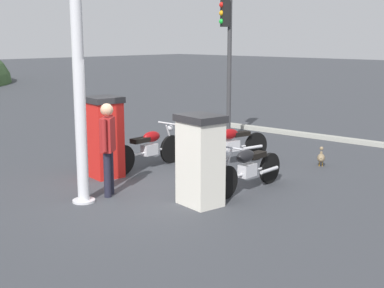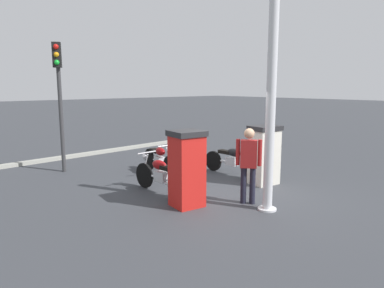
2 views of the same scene
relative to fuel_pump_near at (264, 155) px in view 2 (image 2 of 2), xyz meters
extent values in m
plane|color=#383A3F|center=(-0.05, 1.36, -0.80)|extent=(120.00, 120.00, 0.00)
cube|color=silver|center=(0.00, 0.00, -0.07)|extent=(0.64, 0.77, 1.46)
cube|color=#1E478C|center=(0.28, -0.04, 0.25)|extent=(0.10, 0.49, 0.32)
cube|color=#262628|center=(0.00, 0.00, 0.72)|extent=(0.70, 0.85, 0.12)
cylinder|color=black|center=(0.35, 0.17, -0.29)|extent=(0.05, 0.05, 0.95)
cube|color=red|center=(0.00, 2.72, -0.02)|extent=(0.67, 0.70, 1.56)
cube|color=black|center=(0.30, 2.67, 0.32)|extent=(0.09, 0.44, 0.32)
cube|color=#262628|center=(0.00, 2.72, 0.82)|extent=(0.73, 0.77, 0.12)
cylinder|color=black|center=(0.36, 2.86, -0.26)|extent=(0.05, 0.05, 1.01)
cylinder|color=black|center=(0.56, -0.10, -0.50)|extent=(0.62, 0.10, 0.61)
cylinder|color=black|center=(1.97, -0.05, -0.50)|extent=(0.62, 0.10, 0.61)
cube|color=silver|center=(1.21, -0.08, -0.40)|extent=(0.37, 0.21, 0.24)
cylinder|color=silver|center=(1.26, -0.08, -0.45)|extent=(1.06, 0.09, 0.05)
ellipsoid|color=black|center=(1.14, -0.08, -0.12)|extent=(0.49, 0.24, 0.24)
cube|color=black|center=(1.48, -0.07, -0.15)|extent=(0.45, 0.22, 0.10)
cylinder|color=silver|center=(0.60, -0.10, -0.20)|extent=(0.26, 0.05, 0.57)
cylinder|color=silver|center=(0.68, -0.10, 0.12)|extent=(0.06, 0.56, 0.04)
sphere|color=silver|center=(0.58, -0.10, 0.00)|extent=(0.15, 0.15, 0.14)
cylinder|color=silver|center=(1.78, -0.17, -0.48)|extent=(0.55, 0.09, 0.07)
cylinder|color=black|center=(1.80, 2.62, -0.48)|extent=(0.65, 0.10, 0.65)
cylinder|color=black|center=(0.32, 2.55, -0.48)|extent=(0.65, 0.10, 0.65)
cube|color=silver|center=(1.11, 2.59, -0.38)|extent=(0.37, 0.22, 0.24)
cylinder|color=silver|center=(1.06, 2.59, -0.43)|extent=(1.12, 0.10, 0.05)
ellipsoid|color=maroon|center=(1.18, 2.59, -0.10)|extent=(0.49, 0.24, 0.24)
cube|color=black|center=(0.84, 2.58, -0.13)|extent=(0.45, 0.22, 0.10)
cylinder|color=silver|center=(1.76, 2.62, -0.18)|extent=(0.26, 0.05, 0.57)
cylinder|color=silver|center=(1.68, 2.62, 0.14)|extent=(0.06, 0.56, 0.04)
sphere|color=silver|center=(1.78, 2.62, 0.02)|extent=(0.15, 0.15, 0.14)
cylinder|color=silver|center=(0.51, 2.68, -0.46)|extent=(0.55, 0.10, 0.07)
cylinder|color=black|center=(2.03, 1.65, -0.47)|extent=(0.67, 0.18, 0.67)
cylinder|color=black|center=(3.39, 1.38, -0.47)|extent=(0.67, 0.18, 0.67)
cube|color=silver|center=(2.66, 1.53, -0.37)|extent=(0.39, 0.27, 0.24)
cylinder|color=silver|center=(2.71, 1.52, -0.42)|extent=(1.03, 0.25, 0.05)
ellipsoid|color=maroon|center=(2.59, 1.54, -0.09)|extent=(0.51, 0.31, 0.24)
cube|color=black|center=(2.92, 1.48, -0.12)|extent=(0.47, 0.28, 0.10)
cylinder|color=silver|center=(2.07, 1.64, -0.17)|extent=(0.26, 0.09, 0.57)
cylinder|color=silver|center=(2.15, 1.63, 0.15)|extent=(0.14, 0.56, 0.04)
sphere|color=silver|center=(2.05, 1.65, 0.03)|extent=(0.16, 0.16, 0.14)
cylinder|color=silver|center=(3.17, 1.31, -0.45)|extent=(0.55, 0.17, 0.07)
cylinder|color=#1E1E2D|center=(-0.70, 1.63, -0.39)|extent=(0.18, 0.18, 0.83)
cylinder|color=#1E1E2D|center=(-0.85, 1.51, -0.39)|extent=(0.18, 0.18, 0.83)
cube|color=maroon|center=(-0.77, 1.57, 0.34)|extent=(0.41, 0.38, 0.62)
cylinder|color=maroon|center=(-0.58, 1.72, 0.37)|extent=(0.13, 0.13, 0.59)
cylinder|color=maroon|center=(-0.96, 1.43, 0.37)|extent=(0.13, 0.13, 0.59)
sphere|color=tan|center=(-0.77, 1.57, 0.79)|extent=(0.32, 0.32, 0.23)
ellipsoid|color=#847051|center=(3.93, -0.05, -0.61)|extent=(0.39, 0.32, 0.19)
cylinder|color=#847051|center=(4.03, 0.01, -0.55)|extent=(0.07, 0.07, 0.13)
sphere|color=#847051|center=(4.05, 0.02, -0.42)|extent=(0.12, 0.12, 0.09)
cone|color=orange|center=(4.10, 0.05, -0.42)|extent=(0.07, 0.06, 0.04)
cone|color=#847051|center=(3.79, -0.13, -0.58)|extent=(0.09, 0.09, 0.07)
cylinder|color=orange|center=(3.91, -0.02, -0.76)|extent=(0.02, 0.02, 0.10)
cylinder|color=orange|center=(3.94, -0.08, -0.76)|extent=(0.02, 0.02, 0.10)
cylinder|color=#38383A|center=(4.91, 3.52, 1.13)|extent=(0.16, 0.16, 3.87)
cube|color=black|center=(4.79, 3.59, 2.70)|extent=(0.29, 0.31, 0.72)
sphere|color=red|center=(4.70, 3.63, 2.92)|extent=(0.20, 0.20, 0.15)
sphere|color=orange|center=(4.70, 3.63, 2.70)|extent=(0.20, 0.20, 0.15)
sphere|color=green|center=(4.70, 3.63, 2.48)|extent=(0.20, 0.20, 0.15)
cylinder|color=silver|center=(-1.33, 1.59, 1.43)|extent=(0.20, 0.20, 4.46)
cylinder|color=silver|center=(-1.33, 1.59, -0.78)|extent=(0.40, 0.40, 0.04)
cube|color=#9E9E93|center=(6.88, 1.36, -0.74)|extent=(0.82, 8.80, 0.12)
camera|label=1|loc=(-6.45, -6.05, 2.06)|focal=49.53mm
camera|label=2|loc=(-5.73, 7.58, 1.83)|focal=33.17mm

